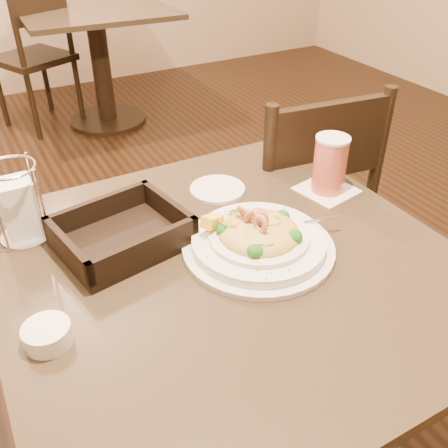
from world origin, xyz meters
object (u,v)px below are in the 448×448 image
bread_basket (122,236)px  dining_chair_far (36,52)px  pasta_bowl (258,239)px  main_table (228,343)px  background_table (99,47)px  dining_chair_near (296,210)px  drink_glass (330,165)px  side_plate (217,189)px  napkin_caddy (19,208)px  butter_ramekin (47,335)px

bread_basket → dining_chair_far: bearing=83.5°
bread_basket → pasta_bowl: bearing=-32.5°
main_table → pasta_bowl: size_ratio=2.57×
background_table → dining_chair_near: (-0.01, -2.19, -0.02)m
dining_chair_far → main_table: bearing=63.5°
background_table → dining_chair_near: dining_chair_near is taller
main_table → bread_basket: 0.35m
pasta_bowl → main_table: bearing=-176.3°
main_table → drink_glass: (0.35, 0.13, 0.31)m
dining_chair_near → side_plate: dining_chair_near is taller
napkin_caddy → drink_glass: bearing=-12.9°
background_table → dining_chair_far: (-0.37, 0.13, -0.02)m
drink_glass → napkin_caddy: bearing=167.1°
background_table → napkin_caddy: napkin_caddy is taller
background_table → dining_chair_near: bearing=-90.3°
background_table → drink_glass: 2.49m
pasta_bowl → bread_basket: 0.28m
bread_basket → side_plate: bread_basket is taller
background_table → drink_glass: bearing=-93.3°
pasta_bowl → bread_basket: size_ratio=1.24×
main_table → dining_chair_far: size_ratio=0.97×
side_plate → drink_glass: bearing=-28.6°
drink_glass → napkin_caddy: napkin_caddy is taller
drink_glass → side_plate: bearing=151.4°
background_table → butter_ramekin: butter_ramekin is taller
main_table → pasta_bowl: bearing=3.7°
dining_chair_far → pasta_bowl: dining_chair_far is taller
main_table → pasta_bowl: (0.07, 0.00, 0.27)m
drink_glass → napkin_caddy: (-0.69, 0.16, 0.00)m
main_table → background_table: bearing=79.2°
main_table → butter_ramekin: butter_ramekin is taller
drink_glass → butter_ramekin: drink_glass is taller
background_table → dining_chair_far: dining_chair_far is taller
dining_chair_near → napkin_caddy: size_ratio=5.40×
drink_glass → butter_ramekin: (-0.72, -0.17, -0.05)m
side_plate → butter_ramekin: size_ratio=1.71×
background_table → dining_chair_near: size_ratio=1.00×
dining_chair_far → background_table: bearing=136.6°
bread_basket → side_plate: size_ratio=2.06×
butter_ramekin → napkin_caddy: bearing=85.4°
main_table → dining_chair_far: 2.73m
dining_chair_near → pasta_bowl: 0.64m
pasta_bowl → drink_glass: 0.31m
background_table → napkin_caddy: bearing=-109.9°
background_table → pasta_bowl: size_ratio=2.66×
main_table → butter_ramekin: (-0.37, -0.04, 0.26)m
bread_basket → napkin_caddy: size_ratio=1.64×
pasta_bowl → napkin_caddy: (-0.41, 0.28, 0.04)m
dining_chair_near → dining_chair_far: bearing=-74.5°
pasta_bowl → napkin_caddy: 0.50m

